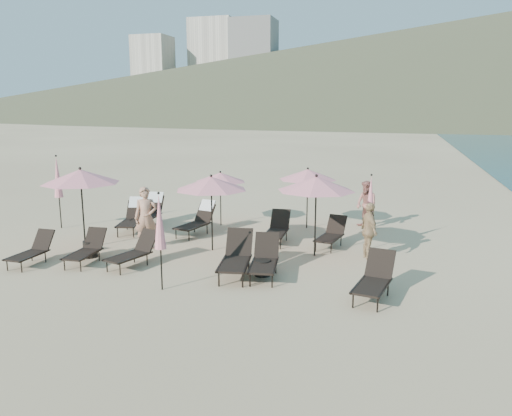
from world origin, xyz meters
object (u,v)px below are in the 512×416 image
(lounger_10, at_px, (331,234))
(beachgoer_c, at_px, (369,231))
(side_table_1, at_px, (262,268))
(lounger_9, at_px, (277,229))
(umbrella_closed_1, at_px, (370,197))
(umbrella_closed_2, at_px, (58,177))
(umbrella_open_1, at_px, (211,183))
(umbrella_open_3, at_px, (220,177))
(lounger_3, at_px, (236,257))
(umbrella_open_0, at_px, (80,176))
(umbrella_open_4, at_px, (308,175))
(lounger_5, at_px, (374,279))
(umbrella_open_2, at_px, (316,184))
(lounger_2, at_px, (134,251))
(lounger_4, at_px, (265,259))
(lounger_0, at_px, (32,250))
(lounger_1, at_px, (86,249))
(lounger_8, at_px, (198,219))
(lounger_6, at_px, (133,216))
(lounger_7, at_px, (150,211))
(beachgoer_a, at_px, (146,218))
(side_table_0, at_px, (90,249))
(umbrella_closed_0, at_px, (160,222))
(beachgoer_b, at_px, (366,205))

(lounger_10, height_order, beachgoer_c, beachgoer_c)
(side_table_1, distance_m, beachgoer_c, 3.42)
(lounger_9, height_order, umbrella_closed_1, umbrella_closed_1)
(umbrella_closed_1, distance_m, umbrella_closed_2, 10.70)
(umbrella_open_1, bearing_deg, umbrella_open_3, 105.36)
(lounger_3, relative_size, beachgoer_c, 1.19)
(umbrella_open_0, height_order, umbrella_closed_2, umbrella_closed_2)
(lounger_3, distance_m, umbrella_closed_1, 4.71)
(lounger_10, distance_m, umbrella_open_3, 4.79)
(lounger_9, height_order, umbrella_open_4, umbrella_open_4)
(lounger_5, xyz_separation_m, umbrella_open_2, (-1.82, 2.85, 1.66))
(lounger_2, height_order, lounger_4, lounger_4)
(lounger_0, relative_size, lounger_4, 0.83)
(umbrella_open_3, relative_size, umbrella_closed_2, 0.76)
(umbrella_open_2, height_order, umbrella_open_4, umbrella_open_2)
(lounger_1, xyz_separation_m, lounger_8, (1.72, 3.84, 0.11))
(lounger_4, relative_size, lounger_6, 0.96)
(lounger_0, distance_m, side_table_1, 6.37)
(lounger_4, xyz_separation_m, umbrella_open_2, (0.94, 2.12, 1.65))
(lounger_1, xyz_separation_m, side_table_1, (4.94, 0.32, -0.20))
(lounger_4, height_order, lounger_7, lounger_7)
(umbrella_open_1, height_order, umbrella_open_4, umbrella_open_1)
(lounger_1, bearing_deg, lounger_5, -6.70)
(lounger_5, relative_size, umbrella_open_3, 0.89)
(umbrella_open_2, distance_m, umbrella_closed_1, 1.91)
(lounger_4, relative_size, lounger_9, 1.07)
(lounger_2, xyz_separation_m, umbrella_open_0, (-2.37, 1.22, 1.78))
(beachgoer_a, bearing_deg, umbrella_open_3, 48.62)
(umbrella_closed_1, distance_m, side_table_1, 4.28)
(lounger_2, xyz_separation_m, side_table_0, (-1.63, 0.41, -0.18))
(side_table_1, bearing_deg, lounger_10, 67.36)
(lounger_0, distance_m, umbrella_closed_2, 4.46)
(lounger_8, height_order, umbrella_open_3, umbrella_open_3)
(umbrella_open_1, xyz_separation_m, side_table_0, (-3.12, -1.61, -1.79))
(lounger_0, height_order, lounger_6, lounger_6)
(umbrella_open_3, xyz_separation_m, umbrella_closed_0, (0.90, -6.56, -0.13))
(lounger_0, xyz_separation_m, beachgoer_b, (8.51, 6.76, 0.45))
(beachgoer_b, distance_m, beachgoer_c, 3.71)
(lounger_7, bearing_deg, side_table_1, -43.84)
(lounger_7, height_order, side_table_1, lounger_7)
(lounger_2, bearing_deg, umbrella_open_1, 70.06)
(umbrella_closed_0, xyz_separation_m, side_table_0, (-3.16, 1.81, -1.39))
(lounger_8, bearing_deg, lounger_0, -112.87)
(umbrella_closed_2, bearing_deg, lounger_10, 1.38)
(beachgoer_a, relative_size, beachgoer_c, 1.17)
(lounger_0, relative_size, umbrella_open_4, 0.68)
(lounger_5, distance_m, beachgoer_a, 7.25)
(side_table_0, relative_size, beachgoer_a, 0.25)
(lounger_4, relative_size, umbrella_open_0, 0.71)
(lounger_2, bearing_deg, beachgoer_c, 38.63)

